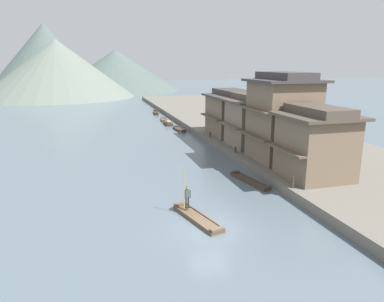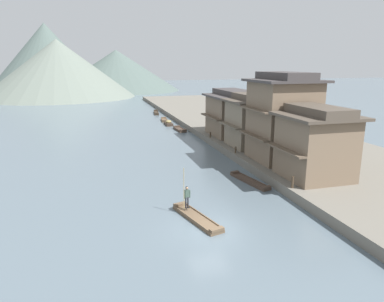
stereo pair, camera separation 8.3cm
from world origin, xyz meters
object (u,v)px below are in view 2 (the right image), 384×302
boat_moored_second (156,113)px  mooring_post_dock_near (293,182)px  house_waterfront_narrow (233,113)px  boat_moored_far (169,123)px  house_waterfront_tall (252,121)px  boat_moored_nearest (180,130)px  mooring_post_dock_far (210,135)px  boat_foreground_poled (197,218)px  house_waterfront_second (283,118)px  boatman_person (187,195)px  house_waterfront_nearest (316,143)px  boat_moored_third (164,120)px  mooring_post_dock_mid (236,150)px  boat_midriver_drifting (250,181)px

boat_moored_second → mooring_post_dock_near: mooring_post_dock_near is taller
house_waterfront_narrow → boat_moored_far: bearing=111.2°
boat_moored_far → house_waterfront_tall: size_ratio=0.59×
boat_moored_nearest → mooring_post_dock_far: bearing=-80.4°
boat_moored_far → mooring_post_dock_far: bearing=-81.7°
boat_foreground_poled → house_waterfront_second: (11.83, 9.88, 4.99)m
house_waterfront_tall → mooring_post_dock_near: 14.89m
mooring_post_dock_far → house_waterfront_narrow: bearing=14.7°
boatman_person → house_waterfront_nearest: bearing=12.0°
house_waterfront_nearest → boat_moored_far: bearing=99.1°
house_waterfront_nearest → mooring_post_dock_far: (-3.16, 18.36, -2.65)m
boat_foreground_poled → house_waterfront_tall: size_ratio=0.83×
boat_foreground_poled → house_waterfront_nearest: size_ratio=0.84×
boatman_person → house_waterfront_nearest: 12.46m
house_waterfront_nearest → house_waterfront_narrow: (0.31, 19.28, -0.01)m
boat_moored_third → mooring_post_dock_mid: bearing=-85.7°
house_waterfront_nearest → house_waterfront_narrow: 19.28m
boat_moored_nearest → mooring_post_dock_mid: size_ratio=5.40×
boat_foreground_poled → house_waterfront_narrow: (11.90, 23.12, 3.68)m
boat_moored_far → mooring_post_dock_mid: mooring_post_dock_mid is taller
boat_moored_third → house_waterfront_tall: house_waterfront_tall is taller
boat_moored_nearest → house_waterfront_tall: 17.08m
boatman_person → mooring_post_dock_near: 8.82m
mooring_post_dock_far → mooring_post_dock_near: bearing=-90.0°
house_waterfront_second → mooring_post_dock_far: house_waterfront_second is taller
mooring_post_dock_mid → boat_midriver_drifting: bearing=-102.8°
boat_moored_far → mooring_post_dock_far: size_ratio=5.16×
boat_moored_far → house_waterfront_nearest: bearing=-80.9°
boatman_person → house_waterfront_nearest: (11.96, 2.54, 2.42)m
boatman_person → mooring_post_dock_near: size_ratio=3.15×
boatman_person → boat_moored_second: size_ratio=0.55×
boat_moored_far → house_waterfront_tall: (5.48, -21.74, 3.50)m
boat_moored_nearest → house_waterfront_nearest: 29.00m
boat_moored_third → house_waterfront_second: house_waterfront_second is taller
boat_moored_nearest → boat_moored_far: size_ratio=1.03×
boat_moored_second → boat_moored_far: (-0.41, -14.35, 0.15)m
boat_moored_second → boat_midriver_drifting: bearing=-89.7°
house_waterfront_narrow → mooring_post_dock_mid: 10.54m
boat_foreground_poled → house_waterfront_tall: house_waterfront_tall is taller
house_waterfront_narrow → boat_moored_third: bearing=106.5°
boat_moored_third → mooring_post_dock_near: 40.35m
boat_foreground_poled → boat_moored_third: bearing=81.6°
mooring_post_dock_near → mooring_post_dock_far: mooring_post_dock_near is taller
house_waterfront_second → boat_foreground_poled: bearing=-140.1°
boat_midriver_drifting → mooring_post_dock_near: size_ratio=5.38×
boat_midriver_drifting → boat_moored_far: bearing=91.2°
boat_moored_nearest → mooring_post_dock_far: size_ratio=5.32×
boat_moored_second → mooring_post_dock_mid: size_ratio=7.87×
boatman_person → house_waterfront_narrow: house_waterfront_narrow is taller
boat_moored_far → house_waterfront_nearest: size_ratio=0.60×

